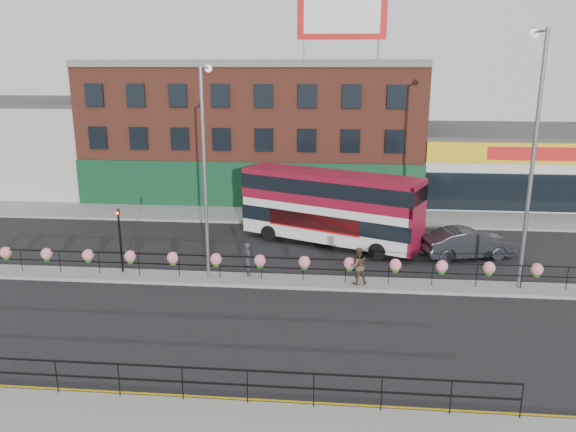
# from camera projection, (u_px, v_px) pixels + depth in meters

# --- Properties ---
(ground) EXTENTS (120.00, 120.00, 0.00)m
(ground) POSITION_uv_depth(u_px,v_px,m) (282.00, 283.00, 26.77)
(ground) COLOR black
(ground) RESTS_ON ground
(north_pavement) EXTENTS (60.00, 4.00, 0.15)m
(north_pavement) POSITION_uv_depth(u_px,v_px,m) (300.00, 216.00, 38.28)
(north_pavement) COLOR gray
(north_pavement) RESTS_ON ground
(median) EXTENTS (60.00, 1.60, 0.15)m
(median) POSITION_uv_depth(u_px,v_px,m) (282.00, 281.00, 26.75)
(median) COLOR gray
(median) RESTS_ON ground
(yellow_line_inner) EXTENTS (60.00, 0.10, 0.01)m
(yellow_line_inner) POSITION_uv_depth(u_px,v_px,m) (250.00, 399.00, 17.44)
(yellow_line_inner) COLOR gold
(yellow_line_inner) RESTS_ON ground
(yellow_line_outer) EXTENTS (60.00, 0.10, 0.01)m
(yellow_line_outer) POSITION_uv_depth(u_px,v_px,m) (249.00, 403.00, 17.27)
(yellow_line_outer) COLOR gold
(yellow_line_outer) RESTS_ON ground
(brick_building) EXTENTS (25.00, 12.21, 10.30)m
(brick_building) POSITION_uv_depth(u_px,v_px,m) (258.00, 128.00, 44.97)
(brick_building) COLOR brown
(brick_building) RESTS_ON ground
(supermarket) EXTENTS (15.00, 12.25, 5.30)m
(supermarket) POSITION_uv_depth(u_px,v_px,m) (512.00, 163.00, 43.76)
(supermarket) COLOR silver
(supermarket) RESTS_ON ground
(warehouse_west) EXTENTS (15.50, 12.00, 7.30)m
(warehouse_west) POSITION_uv_depth(u_px,v_px,m) (21.00, 143.00, 47.22)
(warehouse_west) COLOR #A6A6A1
(warehouse_west) RESTS_ON ground
(billboard) EXTENTS (6.00, 0.29, 4.40)m
(billboard) POSITION_uv_depth(u_px,v_px,m) (342.00, 16.00, 37.50)
(billboard) COLOR red
(billboard) RESTS_ON brick_building
(median_railing) EXTENTS (30.04, 0.56, 1.23)m
(median_railing) POSITION_uv_depth(u_px,v_px,m) (282.00, 262.00, 26.49)
(median_railing) COLOR black
(median_railing) RESTS_ON median
(south_railing) EXTENTS (20.04, 0.05, 1.12)m
(south_railing) POSITION_uv_depth(u_px,v_px,m) (182.00, 376.00, 16.99)
(south_railing) COLOR black
(south_railing) RESTS_ON south_pavement
(double_decker_bus) EXTENTS (10.51, 6.53, 4.22)m
(double_decker_bus) POSITION_uv_depth(u_px,v_px,m) (331.00, 201.00, 31.79)
(double_decker_bus) COLOR silver
(double_decker_bus) RESTS_ON ground
(car) EXTENTS (3.91, 5.63, 1.60)m
(car) POSITION_uv_depth(u_px,v_px,m) (468.00, 243.00, 30.12)
(car) COLOR #27282F
(car) RESTS_ON ground
(pedestrian_a) EXTENTS (0.82, 0.72, 1.66)m
(pedestrian_a) POSITION_uv_depth(u_px,v_px,m) (248.00, 259.00, 27.11)
(pedestrian_a) COLOR #2D2B36
(pedestrian_a) RESTS_ON median
(pedestrian_b) EXTENTS (1.21, 1.12, 1.78)m
(pedestrian_b) POSITION_uv_depth(u_px,v_px,m) (358.00, 266.00, 26.04)
(pedestrian_b) COLOR #4C392C
(pedestrian_b) RESTS_ON median
(lamp_column_west) EXTENTS (0.36, 1.74, 9.92)m
(lamp_column_west) POSITION_uv_depth(u_px,v_px,m) (205.00, 156.00, 25.73)
(lamp_column_west) COLOR slate
(lamp_column_west) RESTS_ON median
(lamp_column_east) EXTENTS (0.41, 2.01, 11.43)m
(lamp_column_east) POSITION_uv_depth(u_px,v_px,m) (533.00, 140.00, 24.33)
(lamp_column_east) COLOR slate
(lamp_column_east) RESTS_ON median
(traffic_light_median) EXTENTS (0.15, 0.28, 3.65)m
(traffic_light_median) POSITION_uv_depth(u_px,v_px,m) (119.00, 227.00, 27.22)
(traffic_light_median) COLOR black
(traffic_light_median) RESTS_ON median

